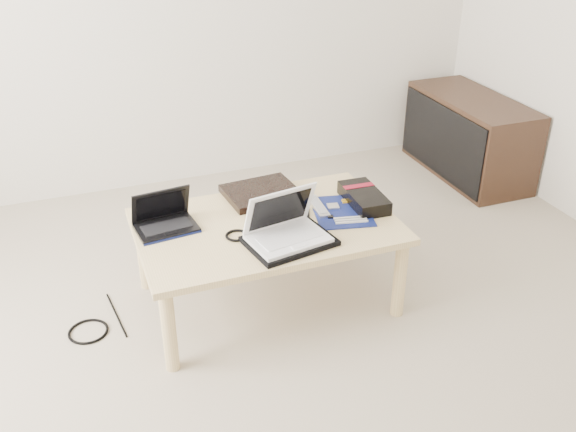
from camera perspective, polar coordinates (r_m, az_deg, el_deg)
name	(u,v)px	position (r m, az deg, el deg)	size (l,w,h in m)	color
ground	(283,394)	(2.50, -0.41, -15.50)	(4.00, 4.00, 0.00)	#BFB19B
coffee_table	(267,233)	(2.77, -1.91, -1.52)	(1.10, 0.70, 0.40)	#E3C589
media_cabinet	(468,136)	(4.22, 15.69, 6.83)	(0.41, 0.90, 0.50)	#3B2718
book	(261,193)	(2.97, -2.39, 2.08)	(0.35, 0.30, 0.03)	black
netbook	(165,220)	(2.74, -10.91, -0.37)	(0.27, 0.21, 0.17)	black
tablet	(279,218)	(2.77, -0.78, -0.18)	(0.32, 0.28, 0.01)	black
remote	(318,206)	(2.86, 2.66, 0.86)	(0.06, 0.21, 0.02)	#BCBDC1
neoprene_sleeve	(289,241)	(2.60, 0.12, -2.24)	(0.34, 0.25, 0.02)	black
white_laptop	(286,228)	(2.58, -0.22, -1.11)	(0.34, 0.27, 0.21)	white
motherboard	(342,211)	(2.84, 4.82, 0.42)	(0.30, 0.35, 0.01)	#0B0F4C
gpu_box	(364,198)	(2.91, 6.76, 1.62)	(0.16, 0.29, 0.06)	black
cable_coil	(237,235)	(2.65, -4.58, -1.74)	(0.09, 0.09, 0.01)	black
floor_cable_coil	(88,331)	(2.90, -17.33, -9.77)	(0.17, 0.17, 0.01)	black
floor_cable_trail	(116,315)	(2.96, -15.01, -8.47)	(0.01, 0.01, 0.34)	black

